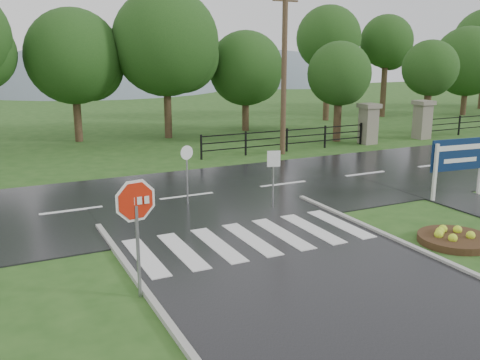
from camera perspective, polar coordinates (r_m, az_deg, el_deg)
ground at (r=11.03m, az=13.53°, el=-14.48°), size 120.00×120.00×0.00m
main_road at (r=19.21m, az=-5.69°, el=-1.84°), size 90.00×8.00×0.04m
crosswalk at (r=14.82m, az=1.16°, el=-6.31°), size 6.50×2.80×0.02m
pillar_west at (r=30.62m, az=13.54°, el=5.95°), size 1.00×1.00×2.24m
pillar_east at (r=33.30m, az=18.89°, el=6.20°), size 1.00×1.00×2.24m
fence_west at (r=27.67m, az=5.02°, el=4.53°), size 9.58×0.08×1.20m
hills at (r=75.91m, az=-17.64°, el=-2.69°), size 102.00×48.00×48.00m
treeline at (r=32.63m, az=-12.73°, el=4.37°), size 83.20×5.20×10.00m
stop_sign at (r=11.21m, az=-11.02°, el=-3.32°), size 1.21×0.23×2.74m
estate_billboard at (r=20.23m, az=22.40°, el=2.25°), size 2.43×0.30×2.13m
flower_bed at (r=15.78m, az=21.94°, el=-5.74°), size 1.97×1.97×0.39m
reg_sign_small at (r=17.47m, az=3.60°, el=1.36°), size 0.42×0.16×1.95m
reg_sign_round at (r=17.90m, az=-5.68°, el=1.36°), size 0.47×0.13×2.06m
utility_pole_east at (r=26.62m, az=4.72°, el=11.41°), size 1.43×0.27×8.00m
entrance_tree_left at (r=30.95m, az=10.55°, el=11.05°), size 3.57×3.57×5.61m
entrance_tree_right at (r=35.41m, az=19.63°, el=11.14°), size 3.39×3.39×5.73m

